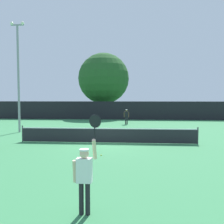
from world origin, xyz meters
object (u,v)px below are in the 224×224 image
at_px(player_receiving, 126,115).
at_px(parked_car_near, 105,111).
at_px(tennis_ball, 101,155).
at_px(parked_car_mid, 181,111).
at_px(player_serving, 85,171).
at_px(light_pole, 18,71).
at_px(large_tree, 104,79).

relative_size(player_receiving, parked_car_near, 0.38).
xyz_separation_m(tennis_ball, parked_car_mid, (9.52, 27.24, 0.74)).
relative_size(player_serving, light_pole, 0.27).
bearing_deg(player_receiving, light_pole, 37.06).
distance_m(tennis_ball, parked_car_near, 28.08).
distance_m(light_pole, parked_car_mid, 26.50).
relative_size(large_tree, parked_car_mid, 2.18).
xyz_separation_m(player_receiving, light_pole, (-8.92, -6.74, 4.17)).
bearing_deg(parked_car_near, tennis_ball, -79.86).
xyz_separation_m(large_tree, parked_car_near, (-0.14, 3.51, -5.05)).
bearing_deg(player_receiving, player_serving, 88.10).
height_order(player_serving, light_pole, light_pole).
height_order(player_receiving, tennis_ball, player_receiving).
bearing_deg(tennis_ball, light_pole, 135.52).
distance_m(player_receiving, light_pole, 11.93).
distance_m(tennis_ball, large_tree, 25.24).
bearing_deg(parked_car_mid, parked_car_near, 168.33).
distance_m(large_tree, parked_car_near, 6.16).
xyz_separation_m(tennis_ball, parked_car_near, (-2.74, 27.94, 0.74)).
relative_size(player_serving, parked_car_mid, 0.56).
xyz_separation_m(large_tree, parked_car_mid, (12.13, 2.82, -5.05)).
bearing_deg(parked_car_mid, player_serving, -113.88).
relative_size(tennis_ball, parked_car_near, 0.02).
bearing_deg(tennis_ball, player_serving, -86.80).
relative_size(player_serving, tennis_ball, 36.41).
bearing_deg(player_serving, large_tree, 95.52).
height_order(player_receiving, parked_car_near, parked_car_near).
bearing_deg(player_serving, player_receiving, 88.10).
distance_m(player_serving, parked_car_mid, 34.48).
height_order(player_serving, parked_car_near, player_serving).
relative_size(player_receiving, parked_car_mid, 0.37).
relative_size(player_serving, parked_car_near, 0.57).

